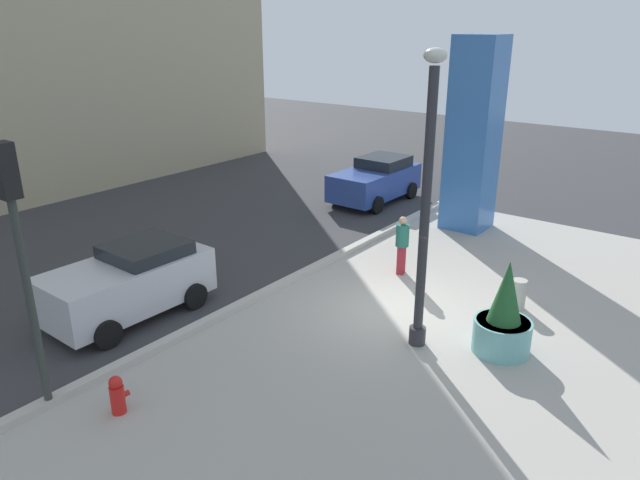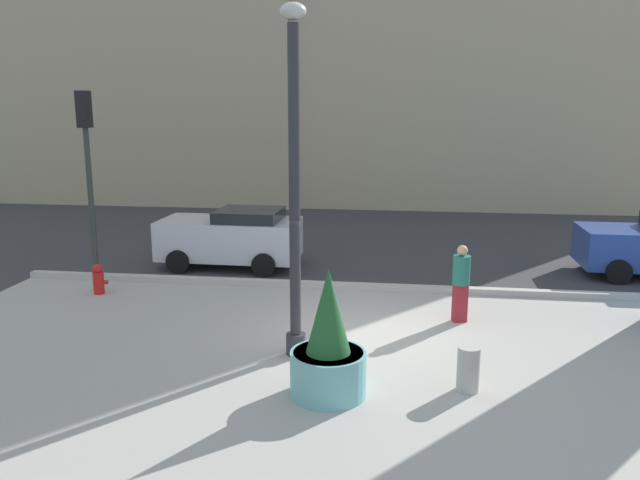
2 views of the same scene
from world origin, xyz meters
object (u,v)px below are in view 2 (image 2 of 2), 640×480
Objects in this scene: lamp_post at (295,193)px; car_passing_lane at (232,237)px; fire_hydrant at (99,279)px; traffic_light_corner at (88,155)px; concrete_bollard at (468,369)px; potted_plant_near_right at (328,350)px; pedestrian_crossing at (461,280)px.

lamp_post is 1.58× the size of car_passing_lane.
traffic_light_corner is (-0.66, 1.18, 2.88)m from fire_hydrant.
concrete_bollard is 0.16× the size of traffic_light_corner.
potted_plant_near_right is at bearing -40.36° from traffic_light_corner.
lamp_post is at bearing 159.40° from concrete_bollard.
pedestrian_crossing is (9.15, -2.03, -2.33)m from traffic_light_corner.
traffic_light_corner reaches higher than pedestrian_crossing.
potted_plant_near_right is 9.29m from traffic_light_corner.
concrete_bollard is at bearing -30.74° from traffic_light_corner.
concrete_bollard is (2.98, -1.12, -2.61)m from lamp_post.
potted_plant_near_right is 1.25× the size of pedestrian_crossing.
potted_plant_near_right is 4.43m from pedestrian_crossing.
pedestrian_crossing is at bearing -12.52° from traffic_light_corner.
potted_plant_near_right reaches higher than concrete_bollard.
pedestrian_crossing is (6.00, -3.87, 0.07)m from car_passing_lane.
pedestrian_crossing is at bearing 35.30° from lamp_post.
lamp_post is 2.97× the size of potted_plant_near_right.
lamp_post is 7.05m from car_passing_lane.
concrete_bollard is at bearing -20.60° from lamp_post.
car_passing_lane is 2.35× the size of pedestrian_crossing.
lamp_post is at bearing -64.59° from car_passing_lane.
pedestrian_crossing reaches higher than car_passing_lane.
potted_plant_near_right is at bearing -168.74° from concrete_bollard.
lamp_post reaches higher than car_passing_lane.
lamp_post is 8.18× the size of concrete_bollard.
car_passing_lane is 7.14m from pedestrian_crossing.
car_passing_lane reaches higher than concrete_bollard.
pedestrian_crossing is at bearing 58.25° from potted_plant_near_right.
potted_plant_near_right is 2.76× the size of fire_hydrant.
potted_plant_near_right is 8.47m from car_passing_lane.
fire_hydrant is at bearing 174.27° from pedestrian_crossing.
pedestrian_crossing is (8.49, -0.85, 0.55)m from fire_hydrant.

